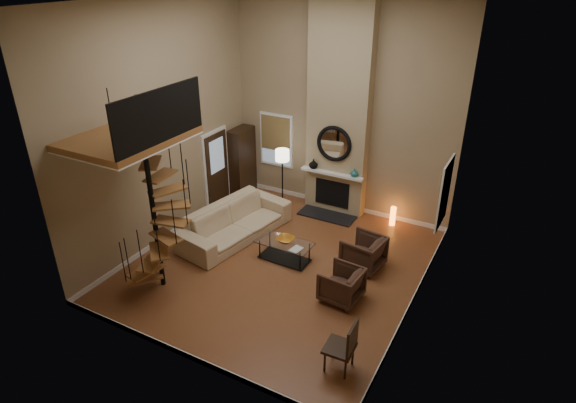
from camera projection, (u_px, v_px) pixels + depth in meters
The scene contains 33 objects.
ground at pixel (280, 264), 10.88m from camera, with size 6.00×6.50×0.01m, color #955830.
back_wall at pixel (342, 109), 12.19m from camera, with size 6.00×0.02×5.50m, color #9D8765.
front_wall at pixel (169, 218), 7.09m from camera, with size 6.00×0.02×5.50m, color #9D8765.
left_wall at pixel (163, 127), 10.91m from camera, with size 0.02×6.50×5.50m, color #9D8765.
right_wall at pixel (430, 178), 8.36m from camera, with size 0.02×6.50×5.50m, color #9D8765.
ceiling at pixel (277, 0), 8.40m from camera, with size 6.00×6.50×0.01m, color silver.
baseboard_back at pixel (337, 204), 13.39m from camera, with size 6.00×0.02×0.12m, color white.
baseboard_front at pixel (187, 355), 8.31m from camera, with size 6.00×0.02×0.12m, color white.
baseboard_left at pixel (175, 230), 12.12m from camera, with size 0.02×6.50×0.12m, color white.
baseboard_right at pixel (411, 302), 9.58m from camera, with size 0.02×6.50×0.12m, color white.
chimney_breast at pixel (339, 111), 12.04m from camera, with size 1.60×0.38×5.50m, color tan.
hearth at pixel (327, 215), 12.89m from camera, with size 1.50×0.60×0.04m, color black.
firebox at pixel (332, 193), 12.88m from camera, with size 0.95×0.02×0.72m, color black.
mantel at pixel (332, 174), 12.54m from camera, with size 1.70×0.18×0.06m, color white.
mirror_frame at pixel (334, 144), 12.23m from camera, with size 0.94×0.94×0.10m, color black.
mirror_disc at pixel (334, 144), 12.24m from camera, with size 0.80×0.80×0.01m, color white.
vase_left at pixel (313, 164), 12.74m from camera, with size 0.24×0.24×0.25m, color black.
vase_right at pixel (354, 173), 12.26m from camera, with size 0.20×0.20×0.21m, color #1C6263.
window_back at pixel (276, 140), 13.48m from camera, with size 1.02×0.06×1.52m.
window_right at pixel (444, 192), 10.45m from camera, with size 0.06×1.02×1.52m.
entry_door at pixel (216, 169), 13.07m from camera, with size 0.10×1.05×2.16m.
loft at pixel (133, 136), 8.88m from camera, with size 1.70×2.20×1.09m.
spiral_stair at pixel (154, 209), 9.43m from camera, with size 1.47×1.47×4.06m.
hutch at pixel (242, 162), 13.80m from camera, with size 0.41×0.88×1.96m, color black.
sofa at pixel (235, 222), 11.82m from camera, with size 2.97×1.16×0.87m, color #CAB38C.
armchair_near at pixel (366, 254), 10.62m from camera, with size 0.81×0.83×0.76m, color #432A1F.
armchair_far at pixel (345, 286), 9.58m from camera, with size 0.75×0.77×0.70m, color #432A1F.
coffee_table at pixel (284, 249), 10.93m from camera, with size 1.27×0.65×0.46m.
bowl at pixel (285, 240), 10.87m from camera, with size 0.40×0.40×0.10m, color orange.
book at pixel (295, 249), 10.58m from camera, with size 0.22×0.29×0.03m, color gray.
floor_lamp at pixel (282, 160), 12.68m from camera, with size 0.37×0.37×1.70m.
accent_lamp at pixel (393, 216), 12.37m from camera, with size 0.14×0.14×0.51m, color orange.
side_chair at pixel (345, 345), 7.87m from camera, with size 0.49×0.49×1.00m.
Camera 1 is at (4.49, -7.89, 6.16)m, focal length 30.25 mm.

